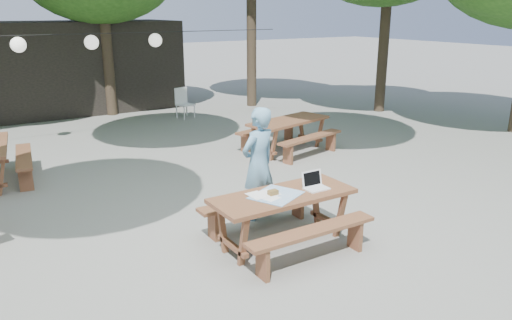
% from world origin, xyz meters
% --- Properties ---
extents(ground, '(80.00, 80.00, 0.00)m').
position_xyz_m(ground, '(0.00, 0.00, 0.00)').
color(ground, slate).
rests_on(ground, ground).
extents(pavilion, '(6.00, 3.00, 2.80)m').
position_xyz_m(pavilion, '(0.50, 10.50, 1.40)').
color(pavilion, black).
rests_on(pavilion, ground).
extents(main_picnic_table, '(2.00, 1.58, 0.75)m').
position_xyz_m(main_picnic_table, '(0.35, -1.20, 0.39)').
color(main_picnic_table, brown).
rests_on(main_picnic_table, ground).
extents(picnic_table_ne, '(2.21, 1.97, 0.75)m').
position_xyz_m(picnic_table_ne, '(3.19, 2.63, 0.39)').
color(picnic_table_ne, brown).
rests_on(picnic_table_ne, ground).
extents(woman, '(0.73, 0.57, 1.77)m').
position_xyz_m(woman, '(0.57, -0.23, 0.88)').
color(woman, '#679BBC').
rests_on(woman, ground).
extents(plastic_chair, '(0.53, 0.53, 0.90)m').
position_xyz_m(plastic_chair, '(2.73, 7.34, 0.26)').
color(plastic_chair, white).
rests_on(plastic_chair, ground).
extents(laptop, '(0.33, 0.26, 0.24)m').
position_xyz_m(laptop, '(0.85, -1.25, 0.81)').
color(laptop, white).
rests_on(laptop, main_picnic_table).
extents(tabletop_clutter, '(0.82, 0.77, 0.08)m').
position_xyz_m(tabletop_clutter, '(0.22, -1.19, 0.76)').
color(tabletop_clutter, '#3981C2').
rests_on(tabletop_clutter, main_picnic_table).
extents(paper_lanterns, '(9.00, 0.34, 0.38)m').
position_xyz_m(paper_lanterns, '(-0.19, 6.00, 2.40)').
color(paper_lanterns, black).
rests_on(paper_lanterns, ground).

